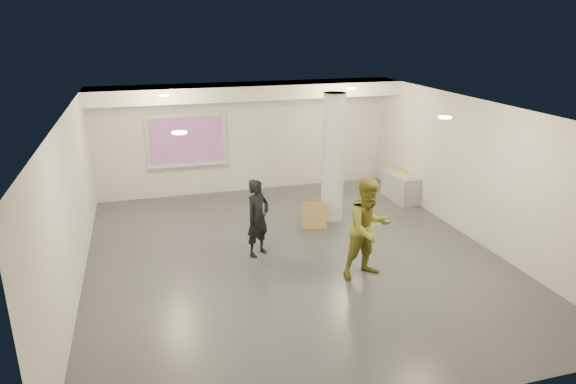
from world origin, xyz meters
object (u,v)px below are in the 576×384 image
object	(u,v)px
column	(333,158)
man	(369,228)
projection_screen	(187,140)
credenza	(400,187)
woman	(258,218)

from	to	relation	value
column	man	world-z (taller)	column
projection_screen	man	world-z (taller)	projection_screen
projection_screen	credenza	world-z (taller)	projection_screen
column	credenza	world-z (taller)	column
credenza	woman	size ratio (longest dim) A/B	0.76
woman	man	world-z (taller)	man
credenza	man	bearing A→B (deg)	-127.94
woman	man	bearing A→B (deg)	-74.17
column	woman	bearing A→B (deg)	-145.34
projection_screen	credenza	distance (m)	5.77
column	projection_screen	world-z (taller)	column
projection_screen	woman	size ratio (longest dim) A/B	1.32
column	woman	xyz separation A→B (m)	(-2.15, -1.49, -0.71)
man	projection_screen	bearing A→B (deg)	105.42
projection_screen	woman	distance (m)	4.31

